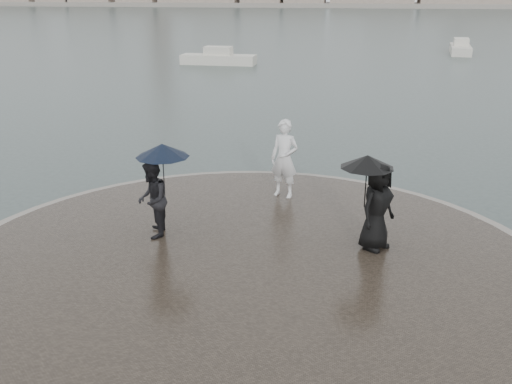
# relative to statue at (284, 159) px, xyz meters

# --- Properties ---
(kerb_ring) EXTENTS (12.50, 12.50, 0.32)m
(kerb_ring) POSITION_rel_statue_xyz_m (-0.26, -4.11, -1.20)
(kerb_ring) COLOR gray
(kerb_ring) RESTS_ON ground
(quay_tip) EXTENTS (11.90, 11.90, 0.36)m
(quay_tip) POSITION_rel_statue_xyz_m (-0.26, -4.11, -1.18)
(quay_tip) COLOR #2D261E
(quay_tip) RESTS_ON ground
(statue) EXTENTS (0.84, 0.68, 1.99)m
(statue) POSITION_rel_statue_xyz_m (0.00, 0.00, 0.00)
(statue) COLOR silver
(statue) RESTS_ON quay_tip
(visitor_left) EXTENTS (1.21, 1.13, 2.04)m
(visitor_left) POSITION_rel_statue_xyz_m (-2.40, -2.91, 0.15)
(visitor_left) COLOR black
(visitor_left) RESTS_ON quay_tip
(visitor_right) EXTENTS (1.29, 1.17, 1.95)m
(visitor_right) POSITION_rel_statue_xyz_m (2.15, -2.75, 0.14)
(visitor_right) COLOR black
(visitor_right) RESTS_ON quay_tip
(boats) EXTENTS (33.23, 14.11, 1.50)m
(boats) POSITION_rel_statue_xyz_m (7.28, 34.81, -0.98)
(boats) COLOR beige
(boats) RESTS_ON ground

